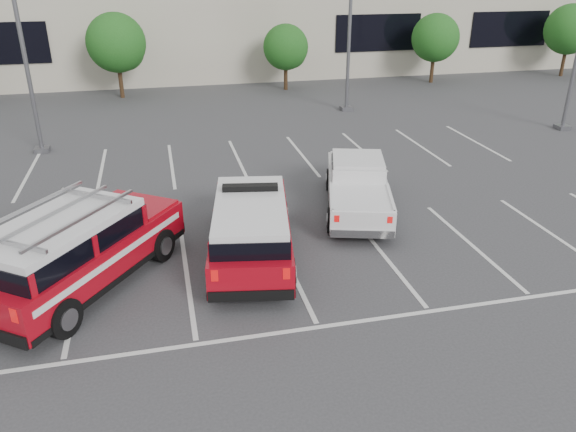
{
  "coord_description": "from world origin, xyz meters",
  "views": [
    {
      "loc": [
        -3.03,
        -12.77,
        7.46
      ],
      "look_at": [
        0.19,
        0.9,
        1.05
      ],
      "focal_mm": 35.0,
      "sensor_mm": 36.0,
      "label": 1
    }
  ],
  "objects_px": {
    "convention_building": "(192,1)",
    "white_pickup": "(357,190)",
    "ladder_suv": "(77,255)",
    "fire_chief_suv": "(251,231)",
    "light_pole_left": "(19,25)",
    "light_pole_mid": "(350,10)",
    "tree_right": "(436,39)",
    "tree_far_right": "(570,31)",
    "tree_mid_left": "(118,45)",
    "tree_mid_right": "(287,49)"
  },
  "relations": [
    {
      "from": "tree_far_right",
      "to": "light_pole_mid",
      "type": "height_order",
      "value": "light_pole_mid"
    },
    {
      "from": "tree_right",
      "to": "tree_far_right",
      "type": "distance_m",
      "value": 10.0
    },
    {
      "from": "tree_mid_right",
      "to": "fire_chief_suv",
      "type": "distance_m",
      "value": 22.22
    },
    {
      "from": "fire_chief_suv",
      "to": "white_pickup",
      "type": "bearing_deg",
      "value": 42.13
    },
    {
      "from": "convention_building",
      "to": "fire_chief_suv",
      "type": "distance_m",
      "value": 31.42
    },
    {
      "from": "tree_far_right",
      "to": "fire_chief_suv",
      "type": "relative_size",
      "value": 0.83
    },
    {
      "from": "light_pole_mid",
      "to": "white_pickup",
      "type": "bearing_deg",
      "value": -107.17
    },
    {
      "from": "light_pole_left",
      "to": "tree_mid_left",
      "type": "bearing_deg",
      "value": 72.9
    },
    {
      "from": "light_pole_mid",
      "to": "white_pickup",
      "type": "height_order",
      "value": "light_pole_mid"
    },
    {
      "from": "light_pole_mid",
      "to": "ladder_suv",
      "type": "relative_size",
      "value": 1.71
    },
    {
      "from": "fire_chief_suv",
      "to": "white_pickup",
      "type": "xyz_separation_m",
      "value": [
        3.92,
        2.47,
        -0.15
      ]
    },
    {
      "from": "tree_mid_right",
      "to": "fire_chief_suv",
      "type": "xyz_separation_m",
      "value": [
        -5.97,
        -21.34,
        -1.7
      ]
    },
    {
      "from": "tree_mid_right",
      "to": "ladder_suv",
      "type": "height_order",
      "value": "tree_mid_right"
    },
    {
      "from": "light_pole_left",
      "to": "white_pickup",
      "type": "relative_size",
      "value": 1.81
    },
    {
      "from": "convention_building",
      "to": "white_pickup",
      "type": "relative_size",
      "value": 10.61
    },
    {
      "from": "convention_building",
      "to": "fire_chief_suv",
      "type": "height_order",
      "value": "convention_building"
    },
    {
      "from": "convention_building",
      "to": "light_pole_left",
      "type": "bearing_deg",
      "value": -112.39
    },
    {
      "from": "light_pole_left",
      "to": "fire_chief_suv",
      "type": "distance_m",
      "value": 14.05
    },
    {
      "from": "ladder_suv",
      "to": "tree_mid_left",
      "type": "bearing_deg",
      "value": 124.74
    },
    {
      "from": "white_pickup",
      "to": "light_pole_mid",
      "type": "bearing_deg",
      "value": 89.24
    },
    {
      "from": "tree_mid_left",
      "to": "tree_right",
      "type": "height_order",
      "value": "tree_mid_left"
    },
    {
      "from": "ladder_suv",
      "to": "fire_chief_suv",
      "type": "bearing_deg",
      "value": 43.03
    },
    {
      "from": "convention_building",
      "to": "light_pole_left",
      "type": "height_order",
      "value": "convention_building"
    },
    {
      "from": "tree_mid_left",
      "to": "tree_far_right",
      "type": "height_order",
      "value": "same"
    },
    {
      "from": "convention_building",
      "to": "white_pickup",
      "type": "bearing_deg",
      "value": -84.31
    },
    {
      "from": "tree_mid_left",
      "to": "tree_far_right",
      "type": "distance_m",
      "value": 30.0
    },
    {
      "from": "tree_mid_right",
      "to": "light_pole_mid",
      "type": "distance_m",
      "value": 6.88
    },
    {
      "from": "fire_chief_suv",
      "to": "tree_right",
      "type": "bearing_deg",
      "value": 63.12
    },
    {
      "from": "tree_right",
      "to": "fire_chief_suv",
      "type": "bearing_deg",
      "value": -126.81
    },
    {
      "from": "tree_far_right",
      "to": "fire_chief_suv",
      "type": "distance_m",
      "value": 33.69
    },
    {
      "from": "tree_far_right",
      "to": "tree_mid_left",
      "type": "bearing_deg",
      "value": 180.0
    },
    {
      "from": "convention_building",
      "to": "tree_right",
      "type": "xyz_separation_m",
      "value": [
        14.91,
        -9.82,
        -1.95
      ]
    },
    {
      "from": "tree_mid_right",
      "to": "light_pole_left",
      "type": "relative_size",
      "value": 0.39
    },
    {
      "from": "ladder_suv",
      "to": "tree_mid_right",
      "type": "bearing_deg",
      "value": 100.38
    },
    {
      "from": "white_pickup",
      "to": "tree_right",
      "type": "bearing_deg",
      "value": 73.84
    },
    {
      "from": "light_pole_left",
      "to": "light_pole_mid",
      "type": "distance_m",
      "value": 15.52
    },
    {
      "from": "tree_right",
      "to": "tree_far_right",
      "type": "height_order",
      "value": "tree_far_right"
    },
    {
      "from": "convention_building",
      "to": "ladder_suv",
      "type": "height_order",
      "value": "convention_building"
    },
    {
      "from": "white_pickup",
      "to": "tree_far_right",
      "type": "bearing_deg",
      "value": 56.96
    },
    {
      "from": "tree_right",
      "to": "light_pole_left",
      "type": "distance_m",
      "value": 25.3
    },
    {
      "from": "tree_mid_left",
      "to": "fire_chief_suv",
      "type": "bearing_deg",
      "value": -79.31
    },
    {
      "from": "convention_building",
      "to": "tree_right",
      "type": "height_order",
      "value": "convention_building"
    },
    {
      "from": "light_pole_mid",
      "to": "tree_right",
      "type": "bearing_deg",
      "value": 36.77
    },
    {
      "from": "tree_right",
      "to": "light_pole_mid",
      "type": "bearing_deg",
      "value": -143.23
    },
    {
      "from": "light_pole_left",
      "to": "fire_chief_suv",
      "type": "height_order",
      "value": "light_pole_left"
    },
    {
      "from": "white_pickup",
      "to": "ladder_suv",
      "type": "height_order",
      "value": "ladder_suv"
    },
    {
      "from": "white_pickup",
      "to": "ladder_suv",
      "type": "xyz_separation_m",
      "value": [
        -8.32,
        -3.03,
        0.25
      ]
    },
    {
      "from": "convention_building",
      "to": "ladder_suv",
      "type": "relative_size",
      "value": 10.03
    },
    {
      "from": "tree_mid_left",
      "to": "tree_far_right",
      "type": "bearing_deg",
      "value": 0.0
    },
    {
      "from": "light_pole_mid",
      "to": "tree_mid_left",
      "type": "bearing_deg",
      "value": 153.08
    }
  ]
}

